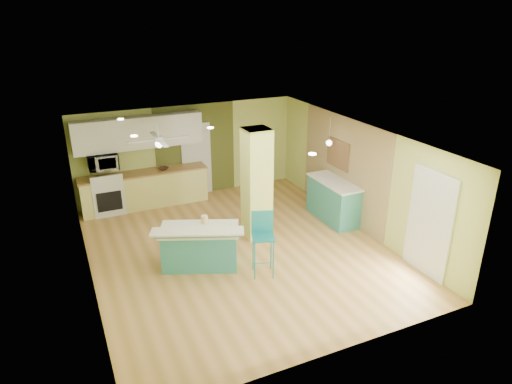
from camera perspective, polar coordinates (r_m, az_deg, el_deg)
floor at (r=9.91m, az=-2.15°, el=-7.28°), size 6.00×7.00×0.01m
ceiling at (r=8.95m, az=-2.38°, el=6.86°), size 6.00×7.00×0.01m
wall_back at (r=12.49m, az=-8.44°, el=5.08°), size 6.00×0.01×2.50m
wall_front at (r=6.62m, az=9.65°, el=-11.27°), size 6.00×0.01×2.50m
wall_left at (r=8.78m, az=-20.74°, el=-3.68°), size 0.01×7.00×2.50m
wall_right at (r=10.78m, az=12.67°, el=2.00°), size 0.01×7.00×2.50m
wood_panel at (r=11.22m, az=10.79°, el=2.96°), size 0.02×3.40×2.50m
olive_accent at (r=12.53m, az=-7.54°, el=5.18°), size 2.20×0.02×2.50m
interior_door at (r=12.58m, az=-7.45°, el=4.06°), size 0.82×0.05×2.00m
french_door at (r=9.26m, az=20.85°, el=-3.73°), size 0.04×1.08×2.10m
column at (r=10.03m, az=0.08°, el=1.02°), size 0.55×0.55×2.50m
kitchen_run at (r=12.19m, az=-13.68°, el=0.36°), size 3.25×0.63×0.94m
stove at (r=12.07m, az=-18.07°, el=-0.41°), size 0.76×0.66×1.08m
upper_cabinets at (r=11.85m, az=-14.44°, el=7.21°), size 3.20×0.34×0.80m
microwave at (r=11.78m, az=-18.58°, el=3.61°), size 0.70×0.48×0.39m
ceiling_fan at (r=10.60m, az=-12.06°, el=6.42°), size 1.41×1.41×0.61m
pendant_lamp at (r=10.97m, az=9.12°, el=6.10°), size 0.14×0.14×0.69m
wall_decor at (r=11.27m, az=10.23°, el=4.69°), size 0.03×0.90×0.70m
peninsula at (r=9.23m, az=-7.03°, el=-6.71°), size 1.88×1.49×0.94m
bar_stool at (r=8.74m, az=0.85°, el=-5.17°), size 0.54×0.54×1.27m
side_counter at (r=11.23m, az=9.68°, el=-1.02°), size 0.66×1.56×1.00m
fruit_bowl at (r=12.08m, az=-11.53°, el=2.88°), size 0.34×0.34×0.07m
canister at (r=9.25m, az=-6.46°, el=-3.41°), size 0.13×0.13×0.16m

